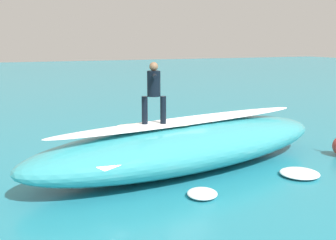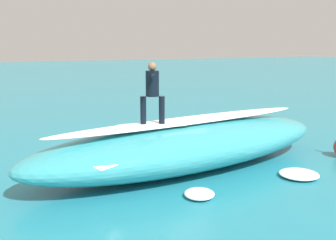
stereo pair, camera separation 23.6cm
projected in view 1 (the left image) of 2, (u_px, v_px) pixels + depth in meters
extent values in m
plane|color=teal|center=(166.00, 153.00, 12.90)|extent=(120.00, 120.00, 0.00)
ellipsoid|color=teal|center=(188.00, 145.00, 11.30)|extent=(9.79, 4.47, 1.31)
ellipsoid|color=white|center=(188.00, 121.00, 11.17)|extent=(8.07, 2.42, 0.08)
ellipsoid|color=#EAE5C6|center=(154.00, 125.00, 10.57)|extent=(1.98, 1.11, 0.08)
cylinder|color=black|center=(145.00, 110.00, 10.48)|extent=(0.15, 0.15, 0.71)
cylinder|color=black|center=(163.00, 110.00, 10.52)|extent=(0.15, 0.15, 0.71)
cylinder|color=black|center=(154.00, 84.00, 10.37)|extent=(0.43, 0.43, 0.65)
sphere|color=#936B4C|center=(154.00, 66.00, 10.28)|extent=(0.22, 0.22, 0.22)
cylinder|color=black|center=(155.00, 76.00, 9.88)|extent=(0.28, 0.58, 0.10)
cylinder|color=black|center=(153.00, 73.00, 10.77)|extent=(0.28, 0.58, 0.10)
ellipsoid|color=#EAE5C6|center=(178.00, 139.00, 14.56)|extent=(1.98, 1.71, 0.06)
cylinder|color=black|center=(178.00, 135.00, 14.53)|extent=(0.78, 0.69, 0.27)
sphere|color=tan|center=(172.00, 136.00, 14.11)|extent=(0.19, 0.19, 0.19)
cylinder|color=black|center=(185.00, 133.00, 15.19)|extent=(0.58, 0.49, 0.12)
cylinder|color=black|center=(189.00, 133.00, 15.12)|extent=(0.58, 0.49, 0.12)
ellipsoid|color=white|center=(300.00, 173.00, 10.72)|extent=(1.12, 1.13, 0.15)
ellipsoid|color=white|center=(202.00, 194.00, 9.30)|extent=(0.95, 0.99, 0.15)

